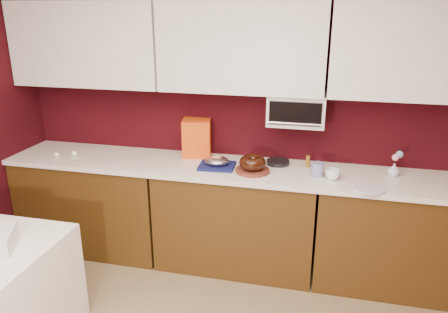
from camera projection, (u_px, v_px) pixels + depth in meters
name	position (u px, v px, depth m)	size (l,w,h in m)	color
wall_back	(245.00, 117.00, 3.76)	(4.00, 0.02, 2.50)	#32060B
base_cabinet_left	(95.00, 203.00, 4.03)	(1.31, 0.58, 0.86)	#472C0E
base_cabinet_center	(236.00, 219.00, 3.74)	(1.31, 0.58, 0.86)	#472C0E
base_cabinet_right	(401.00, 237.00, 3.44)	(1.31, 0.58, 0.86)	#472C0E
countertop	(237.00, 170.00, 3.59)	(4.00, 0.62, 0.04)	silver
upper_cabinet_left	(88.00, 44.00, 3.71)	(1.31, 0.33, 0.70)	white
upper_cabinet_center	(242.00, 47.00, 3.41)	(1.31, 0.33, 0.70)	white
upper_cabinet_right	(425.00, 51.00, 3.12)	(1.31, 0.33, 0.70)	white
toaster_oven	(297.00, 109.00, 3.49)	(0.45, 0.30, 0.25)	white
toaster_oven_door	(295.00, 114.00, 3.34)	(0.40, 0.02, 0.18)	black
toaster_oven_handle	(294.00, 124.00, 3.35)	(0.02, 0.02, 0.42)	silver
cake_base	(252.00, 171.00, 3.48)	(0.27, 0.27, 0.03)	maroon
bundt_cake	(253.00, 163.00, 3.46)	(0.21, 0.21, 0.09)	black
navy_towel	(217.00, 166.00, 3.59)	(0.29, 0.24, 0.02)	#14184C
foil_ham_nest	(217.00, 161.00, 3.57)	(0.20, 0.17, 0.07)	silver
roasted_ham	(217.00, 158.00, 3.57)	(0.09, 0.08, 0.06)	tan
pandoro_box	(197.00, 138.00, 3.83)	(0.24, 0.22, 0.33)	red
dark_pan	(278.00, 162.00, 3.65)	(0.19, 0.19, 0.03)	black
coffee_mug	(333.00, 173.00, 3.32)	(0.09, 0.09, 0.10)	white
blue_jar	(317.00, 170.00, 3.38)	(0.09, 0.09, 0.11)	navy
flower_vase	(394.00, 169.00, 3.40)	(0.07, 0.07, 0.11)	silver
flower_pink	(395.00, 157.00, 3.37)	(0.05, 0.05, 0.05)	#FF93C3
flower_blue	(400.00, 154.00, 3.37)	(0.06, 0.06, 0.06)	#7CA8C7
china_plate	(370.00, 189.00, 3.14)	(0.22, 0.22, 0.01)	silver
amber_bottle	(308.00, 162.00, 3.57)	(0.03, 0.03, 0.10)	brown
egg_left	(56.00, 154.00, 3.84)	(0.05, 0.04, 0.04)	white
egg_right	(74.00, 153.00, 3.87)	(0.05, 0.04, 0.04)	white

